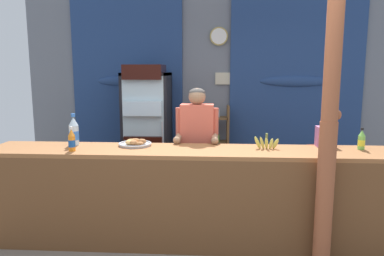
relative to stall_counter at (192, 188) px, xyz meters
name	(u,v)px	position (x,y,z in m)	size (l,w,h in m)	color
ground_plane	(207,221)	(0.13, 0.65, -0.61)	(7.59, 7.59, 0.00)	slate
back_wall_curtained	(211,88)	(0.15, 2.29, 0.86)	(5.66, 0.22, 2.85)	slate
stall_counter	(192,188)	(0.00, 0.00, 0.00)	(4.10, 0.59, 0.97)	#935B33
timber_post	(329,128)	(1.18, -0.28, 0.65)	(0.17, 0.15, 2.63)	#995133
drink_fridge	(147,122)	(-0.76, 1.76, 0.39)	(0.65, 0.71, 1.81)	black
bottle_shelf_rack	(213,145)	(0.19, 1.96, 0.03)	(0.48, 0.28, 1.22)	brown
plastic_lawn_chair	(313,170)	(1.46, 1.13, -0.11)	(0.57, 0.57, 0.86)	#E5563D
shopkeeper	(197,139)	(0.01, 0.64, 0.36)	(0.48, 0.42, 1.54)	#28282D
soda_bottle_water	(74,132)	(-1.25, 0.26, 0.50)	(0.10, 0.10, 0.33)	silver
soda_bottle_lime_soda	(362,140)	(1.66, 0.23, 0.45)	(0.07, 0.07, 0.22)	#75C64C
soda_bottle_orange_soda	(72,141)	(-1.16, -0.02, 0.46)	(0.07, 0.07, 0.24)	orange
snack_box_wafer	(326,136)	(1.35, 0.35, 0.46)	(0.19, 0.13, 0.21)	#B76699
pastry_tray	(135,143)	(-0.61, 0.27, 0.39)	(0.34, 0.34, 0.07)	#BCBCC1
banana_bunch	(266,143)	(0.72, 0.20, 0.42)	(0.26, 0.05, 0.16)	#CCC14C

